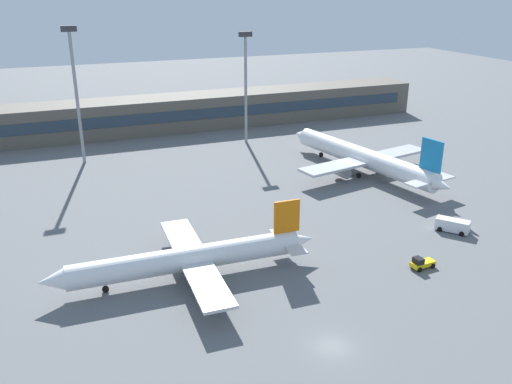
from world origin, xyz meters
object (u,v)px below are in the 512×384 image
floodlight_tower_west (246,80)px  service_van_white (452,225)px  airplane_mid (361,157)px  baggage_tug_yellow (421,263)px  airplane_near (186,259)px  floodlight_tower_east (76,87)px

floodlight_tower_west → service_van_white: bearing=-78.6°
service_van_white → floodlight_tower_west: bearing=101.4°
airplane_mid → service_van_white: 30.91m
baggage_tug_yellow → floodlight_tower_west: bearing=90.2°
airplane_near → baggage_tug_yellow: size_ratio=10.17×
airplane_near → airplane_mid: size_ratio=0.83×
floodlight_tower_west → airplane_near: bearing=-117.3°
airplane_near → floodlight_tower_east: floodlight_tower_east is taller
airplane_near → service_van_white: bearing=-1.7°
baggage_tug_yellow → floodlight_tower_west: (-0.20, 69.94, 14.68)m
airplane_near → baggage_tug_yellow: airplane_near is taller
airplane_mid → floodlight_tower_east: size_ratio=1.55×
service_van_white → floodlight_tower_east: (-52.04, 59.33, 15.66)m
airplane_mid → baggage_tug_yellow: airplane_mid is taller
airplane_mid → floodlight_tower_west: 36.19m
airplane_mid → airplane_near: bearing=-147.1°
baggage_tug_yellow → floodlight_tower_west: 71.47m
floodlight_tower_west → floodlight_tower_east: bearing=-176.5°
baggage_tug_yellow → service_van_white: service_van_white is taller
airplane_mid → baggage_tug_yellow: size_ratio=12.24×
floodlight_tower_west → floodlight_tower_east: size_ratio=0.91×
airplane_mid → floodlight_tower_east: floodlight_tower_east is taller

